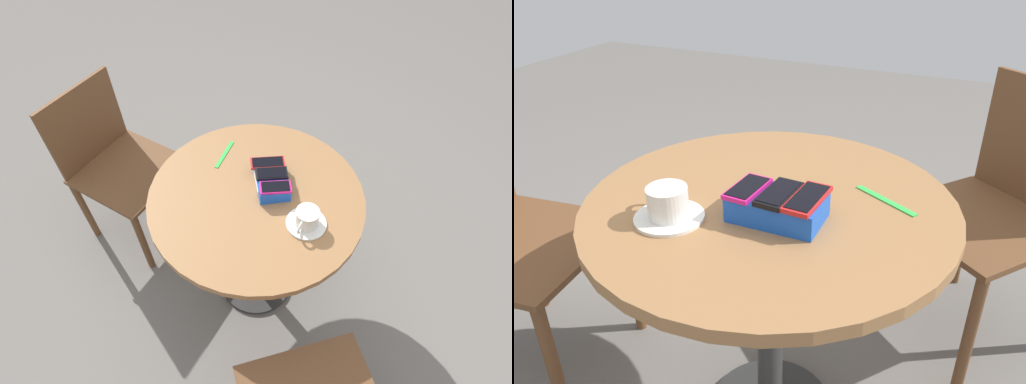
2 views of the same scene
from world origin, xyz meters
TOP-DOWN VIEW (x-y plane):
  - ground_plane at (0.00, 0.00)m, footprint 8.00×8.00m
  - round_table at (0.00, 0.00)m, footprint 0.86×0.86m
  - phone_box at (-0.05, 0.07)m, footprint 0.20×0.13m
  - phone_red at (-0.11, 0.06)m, footprint 0.07×0.14m
  - phone_black at (-0.05, 0.07)m, footprint 0.07×0.13m
  - phone_magenta at (0.02, 0.07)m, footprint 0.07×0.12m
  - saucer at (0.16, 0.17)m, footprint 0.15×0.15m
  - coffee_cup at (0.16, 0.17)m, footprint 0.11×0.09m
  - lanyard_strap at (-0.24, -0.11)m, footprint 0.16×0.10m
  - chair_near_window at (-0.50, -0.64)m, footprint 0.63×0.63m

SIDE VIEW (x-z plane):
  - ground_plane at x=0.00m, z-range 0.00..0.00m
  - chair_near_window at x=-0.50m, z-range 0.03..0.90m
  - round_table at x=0.00m, z-range 0.24..0.96m
  - lanyard_strap at x=-0.24m, z-range 0.72..0.73m
  - saucer at x=0.16m, z-range 0.72..0.73m
  - phone_box at x=-0.05m, z-range 0.72..0.78m
  - coffee_cup at x=0.16m, z-range 0.73..0.80m
  - phone_magenta at x=0.02m, z-range 0.78..0.79m
  - phone_red at x=-0.11m, z-range 0.78..0.79m
  - phone_black at x=-0.05m, z-range 0.78..0.79m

